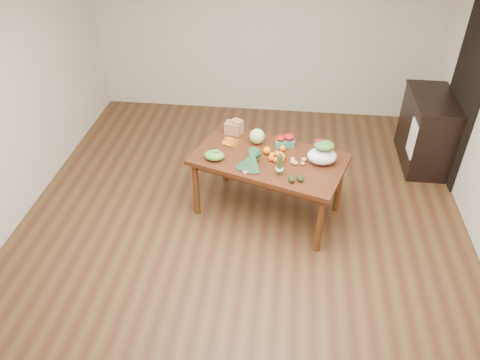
# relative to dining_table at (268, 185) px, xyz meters

# --- Properties ---
(floor) EXTENTS (6.00, 6.00, 0.00)m
(floor) POSITION_rel_dining_table_xyz_m (-0.26, -0.48, -0.38)
(floor) COLOR #54391C
(floor) RESTS_ON ground
(room_walls) EXTENTS (5.02, 6.02, 2.70)m
(room_walls) POSITION_rel_dining_table_xyz_m (-0.26, -0.48, 0.97)
(room_walls) COLOR beige
(room_walls) RESTS_ON floor
(dining_table) EXTENTS (1.79, 1.34, 0.75)m
(dining_table) POSITION_rel_dining_table_xyz_m (0.00, 0.00, 0.00)
(dining_table) COLOR #4B2411
(dining_table) RESTS_ON floor
(doorway_dark) EXTENTS (0.02, 1.00, 2.10)m
(doorway_dark) POSITION_rel_dining_table_xyz_m (2.22, 1.12, 0.68)
(doorway_dark) COLOR black
(doorway_dark) RESTS_ON floor
(cabinet) EXTENTS (0.52, 1.02, 0.94)m
(cabinet) POSITION_rel_dining_table_xyz_m (1.96, 1.28, 0.10)
(cabinet) COLOR black
(cabinet) RESTS_ON floor
(dish_towel) EXTENTS (0.02, 0.28, 0.45)m
(dish_towel) POSITION_rel_dining_table_xyz_m (1.70, 0.92, 0.18)
(dish_towel) COLOR white
(dish_towel) RESTS_ON cabinet
(paper_bag) EXTENTS (0.29, 0.26, 0.17)m
(paper_bag) POSITION_rel_dining_table_xyz_m (-0.45, 0.46, 0.46)
(paper_bag) COLOR #9D6446
(paper_bag) RESTS_ON dining_table
(cabbage) EXTENTS (0.17, 0.17, 0.17)m
(cabbage) POSITION_rel_dining_table_xyz_m (-0.15, 0.28, 0.46)
(cabbage) COLOR #A4C06F
(cabbage) RESTS_ON dining_table
(strawberry_basket_a) EXTENTS (0.14, 0.14, 0.10)m
(strawberry_basket_a) POSITION_rel_dining_table_xyz_m (0.11, 0.25, 0.42)
(strawberry_basket_a) COLOR #AE1C0B
(strawberry_basket_a) RESTS_ON dining_table
(strawberry_basket_b) EXTENTS (0.16, 0.16, 0.11)m
(strawberry_basket_b) POSITION_rel_dining_table_xyz_m (0.20, 0.27, 0.43)
(strawberry_basket_b) COLOR red
(strawberry_basket_b) RESTS_ON dining_table
(orange_a) EXTENTS (0.09, 0.09, 0.09)m
(orange_a) POSITION_rel_dining_table_xyz_m (-0.03, 0.07, 0.42)
(orange_a) COLOR orange
(orange_a) RESTS_ON dining_table
(orange_b) EXTENTS (0.07, 0.07, 0.07)m
(orange_b) POSITION_rel_dining_table_xyz_m (0.14, 0.15, 0.41)
(orange_b) COLOR orange
(orange_b) RESTS_ON dining_table
(orange_c) EXTENTS (0.07, 0.07, 0.07)m
(orange_c) POSITION_rel_dining_table_xyz_m (0.12, 0.01, 0.41)
(orange_c) COLOR orange
(orange_c) RESTS_ON dining_table
(mandarin_cluster) EXTENTS (0.23, 0.23, 0.10)m
(mandarin_cluster) POSITION_rel_dining_table_xyz_m (0.09, -0.02, 0.43)
(mandarin_cluster) COLOR #DC520D
(mandarin_cluster) RESTS_ON dining_table
(carrots) EXTENTS (0.27, 0.25, 0.03)m
(carrots) POSITION_rel_dining_table_xyz_m (-0.43, 0.23, 0.39)
(carrots) COLOR orange
(carrots) RESTS_ON dining_table
(snap_pea_bag) EXTENTS (0.22, 0.17, 0.10)m
(snap_pea_bag) POSITION_rel_dining_table_xyz_m (-0.58, -0.10, 0.42)
(snap_pea_bag) COLOR #4D9331
(snap_pea_bag) RESTS_ON dining_table
(kale_bunch) EXTENTS (0.43, 0.48, 0.16)m
(kale_bunch) POSITION_rel_dining_table_xyz_m (-0.19, -0.22, 0.45)
(kale_bunch) COLOR #163217
(kale_bunch) RESTS_ON dining_table
(asparagus_bundle) EXTENTS (0.11, 0.14, 0.26)m
(asparagus_bundle) POSITION_rel_dining_table_xyz_m (0.12, -0.30, 0.50)
(asparagus_bundle) COLOR #3F6E32
(asparagus_bundle) RESTS_ON dining_table
(potato_a) EXTENTS (0.06, 0.05, 0.05)m
(potato_a) POSITION_rel_dining_table_xyz_m (0.28, -0.11, 0.40)
(potato_a) COLOR tan
(potato_a) RESTS_ON dining_table
(potato_b) EXTENTS (0.06, 0.05, 0.05)m
(potato_b) POSITION_rel_dining_table_xyz_m (0.26, -0.09, 0.40)
(potato_b) COLOR tan
(potato_b) RESTS_ON dining_table
(potato_c) EXTENTS (0.06, 0.05, 0.05)m
(potato_c) POSITION_rel_dining_table_xyz_m (0.37, -0.03, 0.40)
(potato_c) COLOR tan
(potato_c) RESTS_ON dining_table
(potato_d) EXTENTS (0.05, 0.05, 0.04)m
(potato_d) POSITION_rel_dining_table_xyz_m (0.25, -0.04, 0.40)
(potato_d) COLOR tan
(potato_d) RESTS_ON dining_table
(potato_e) EXTENTS (0.05, 0.04, 0.04)m
(potato_e) POSITION_rel_dining_table_xyz_m (0.36, -0.10, 0.39)
(potato_e) COLOR tan
(potato_e) RESTS_ON dining_table
(avocado_a) EXTENTS (0.08, 0.10, 0.06)m
(avocado_a) POSITION_rel_dining_table_xyz_m (0.25, -0.41, 0.40)
(avocado_a) COLOR black
(avocado_a) RESTS_ON dining_table
(avocado_b) EXTENTS (0.09, 0.11, 0.06)m
(avocado_b) POSITION_rel_dining_table_xyz_m (0.33, -0.39, 0.41)
(avocado_b) COLOR black
(avocado_b) RESTS_ON dining_table
(salad_bag) EXTENTS (0.37, 0.32, 0.24)m
(salad_bag) POSITION_rel_dining_table_xyz_m (0.55, -0.04, 0.49)
(salad_bag) COLOR white
(salad_bag) RESTS_ON dining_table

